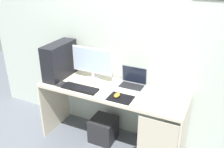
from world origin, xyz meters
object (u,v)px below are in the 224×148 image
Objects in this scene: pc_tower at (60,60)px; monitor at (92,63)px; laptop at (132,83)px; cell_phone at (62,84)px; speaker at (183,89)px; mouse_left at (117,95)px; keyboard at (80,88)px; projector at (177,97)px; subwoofer at (104,129)px.

monitor is (0.39, 0.10, 0.00)m from pc_tower.
laptop reaches higher than cell_phone.
pc_tower is 0.31m from cell_phone.
cell_phone is at bearing -157.69° from laptop.
speaker is (0.56, 0.02, 0.04)m from laptop.
laptop is 0.30m from mouse_left.
mouse_left is 0.69m from cell_phone.
pc_tower reaches higher than keyboard.
pc_tower is 1.16× the size of keyboard.
projector is 2.08× the size of mouse_left.
laptop is at bearing 7.85° from pc_tower.
laptop is 1.79× the size of speaker.
pc_tower reaches higher than laptop.
projector is at bearing -6.16° from monitor.
mouse_left is (-0.06, -0.29, -0.02)m from laptop.
speaker is at bearing 14.21° from cell_phone.
cell_phone is (-0.69, -0.02, -0.02)m from mouse_left.
mouse_left is at bearing -33.26° from subwoofer.
cell_phone reaches higher than subwoofer.
speaker is at bearing 2.37° from laptop.
cell_phone is at bearing -131.82° from monitor.
cell_phone is (0.14, -0.18, -0.21)m from pc_tower.
speaker reaches higher than cell_phone.
keyboard is 0.68m from subwoofer.
laptop is 1.53× the size of projector.
speaker reaches higher than keyboard.
subwoofer is at bearing -170.38° from speaker.
laptop is 0.74m from subwoofer.
laptop is at bearing 2.95° from monitor.
laptop reaches higher than speaker.
laptop reaches higher than keyboard.
laptop is (0.89, 0.12, -0.17)m from pc_tower.
pc_tower is at bearing -172.15° from laptop.
pc_tower is 0.95× the size of monitor.
cell_phone is (-1.28, -0.17, -0.06)m from projector.
monitor is at bearing 48.18° from cell_phone.
monitor is 1.06m from speaker.
subwoofer is (-0.85, 0.01, -0.68)m from projector.
laptop reaches higher than subwoofer.
cell_phone is at bearing -178.65° from mouse_left.
keyboard is 1.40× the size of subwoofer.
mouse_left reaches higher than subwoofer.
mouse_left is (0.84, -0.17, -0.19)m from pc_tower.
monitor is 0.35m from keyboard.
speaker is 1.78× the size of mouse_left.
mouse_left is (-0.59, -0.15, -0.04)m from projector.
subwoofer is at bearing -0.08° from pc_tower.
subwoofer is at bearing 44.82° from keyboard.
keyboard is 4.38× the size of mouse_left.
cell_phone is at bearing -157.32° from subwoofer.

